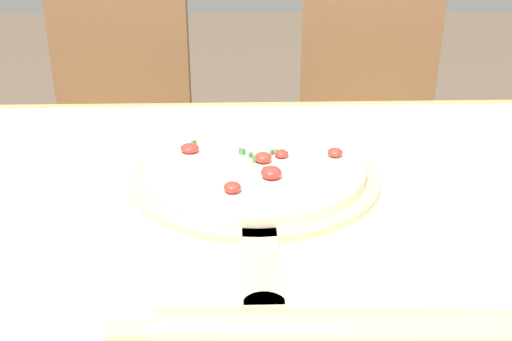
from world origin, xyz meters
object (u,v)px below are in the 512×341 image
object	(u,v)px
pizza	(255,165)
chair_left	(119,131)
rolling_pin	(355,337)
pizza_peel	(256,181)
chair_right	(368,128)

from	to	relation	value
pizza	chair_left	world-z (taller)	chair_left
pizza	rolling_pin	bearing A→B (deg)	-78.19
pizza	rolling_pin	distance (m)	0.41
chair_left	pizza_peel	bearing A→B (deg)	-62.74
rolling_pin	chair_right	xyz separation A→B (m)	(0.25, 1.17, -0.25)
pizza_peel	chair_left	bearing A→B (deg)	114.25
rolling_pin	pizza_peel	bearing A→B (deg)	102.31
chair_left	pizza	bearing A→B (deg)	-62.27
chair_right	pizza_peel	bearing A→B (deg)	-107.65
rolling_pin	chair_left	size ratio (longest dim) A/B	0.54
pizza	chair_left	bearing A→B (deg)	114.72
pizza_peel	chair_right	size ratio (longest dim) A/B	0.62
rolling_pin	chair_left	xyz separation A→B (m)	(-0.44, 1.17, -0.25)
chair_left	chair_right	size ratio (longest dim) A/B	1.00
pizza_peel	chair_right	bearing A→B (deg)	66.83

